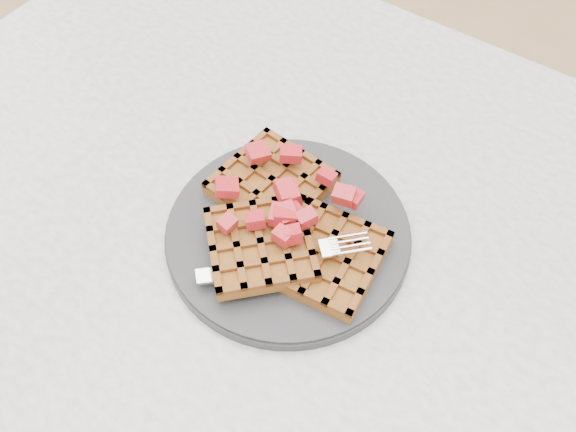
{
  "coord_description": "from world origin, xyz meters",
  "views": [
    {
      "loc": [
        0.14,
        -0.31,
        1.31
      ],
      "look_at": [
        -0.07,
        -0.01,
        0.79
      ],
      "focal_mm": 40.0,
      "sensor_mm": 36.0,
      "label": 1
    }
  ],
  "objects": [
    {
      "name": "table",
      "position": [
        0.0,
        0.0,
        0.64
      ],
      "size": [
        1.2,
        0.8,
        0.75
      ],
      "color": "silver",
      "rests_on": "ground"
    },
    {
      "name": "plate",
      "position": [
        -0.07,
        -0.01,
        0.76
      ],
      "size": [
        0.25,
        0.25,
        0.02
      ],
      "primitive_type": "cylinder",
      "color": "black",
      "rests_on": "table"
    },
    {
      "name": "waffles",
      "position": [
        -0.07,
        -0.01,
        0.78
      ],
      "size": [
        0.21,
        0.2,
        0.03
      ],
      "color": "brown",
      "rests_on": "plate"
    },
    {
      "name": "strawberry_pile",
      "position": [
        -0.07,
        -0.01,
        0.8
      ],
      "size": [
        0.15,
        0.15,
        0.02
      ],
      "primitive_type": null,
      "color": "#8B0008",
      "rests_on": "waffles"
    },
    {
      "name": "fork",
      "position": [
        -0.04,
        -0.04,
        0.77
      ],
      "size": [
        0.14,
        0.14,
        0.02
      ],
      "primitive_type": null,
      "rotation": [
        0.0,
        0.0,
        -0.78
      ],
      "color": "silver",
      "rests_on": "plate"
    }
  ]
}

